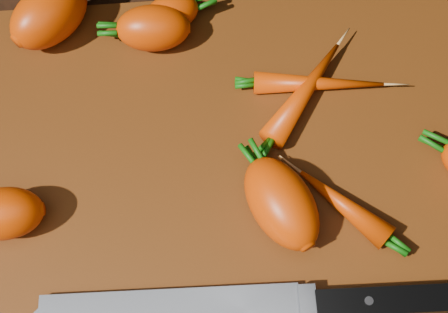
{
  "coord_description": "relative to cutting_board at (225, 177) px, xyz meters",
  "views": [
    {
      "loc": [
        -0.02,
        -0.22,
        0.53
      ],
      "look_at": [
        0.0,
        0.01,
        0.03
      ],
      "focal_mm": 50.0,
      "sensor_mm": 36.0,
      "label": 1
    }
  ],
  "objects": [
    {
      "name": "ground",
      "position": [
        0.0,
        0.0,
        -0.01
      ],
      "size": [
        2.0,
        2.0,
        0.01
      ],
      "primitive_type": "cube",
      "color": "black"
    },
    {
      "name": "cutting_board",
      "position": [
        0.0,
        0.0,
        0.0
      ],
      "size": [
        0.5,
        0.4,
        0.01
      ],
      "primitive_type": "cube",
      "color": "#6A320D",
      "rests_on": "ground"
    },
    {
      "name": "carrot_0",
      "position": [
        -0.16,
        0.17,
        0.03
      ],
      "size": [
        0.1,
        0.1,
        0.06
      ],
      "primitive_type": "ellipsoid",
      "rotation": [
        0.0,
        0.0,
        0.77
      ],
      "color": "#DC3E04",
      "rests_on": "cutting_board"
    },
    {
      "name": "carrot_1",
      "position": [
        -0.19,
        -0.03,
        0.03
      ],
      "size": [
        0.07,
        0.05,
        0.05
      ],
      "primitive_type": "ellipsoid",
      "rotation": [
        0.0,
        0.0,
        3.19
      ],
      "color": "#DC3E04",
      "rests_on": "cutting_board"
    },
    {
      "name": "carrot_2",
      "position": [
        0.04,
        -0.04,
        0.03
      ],
      "size": [
        0.08,
        0.1,
        0.05
      ],
      "primitive_type": "ellipsoid",
      "rotation": [
        0.0,
        0.0,
        1.99
      ],
      "color": "#DC3E04",
      "rests_on": "cutting_board"
    },
    {
      "name": "carrot_3",
      "position": [
        -0.06,
        0.15,
        0.03
      ],
      "size": [
        0.07,
        0.05,
        0.05
      ],
      "primitive_type": "ellipsoid",
      "rotation": [
        0.0,
        0.0,
        3.1
      ],
      "color": "#DC3E04",
      "rests_on": "cutting_board"
    },
    {
      "name": "carrot_4",
      "position": [
        -0.04,
        0.17,
        0.02
      ],
      "size": [
        0.06,
        0.05,
        0.04
      ],
      "primitive_type": "ellipsoid",
      "rotation": [
        0.0,
        0.0,
        0.3
      ],
      "color": "#DC3E04",
      "rests_on": "cutting_board"
    },
    {
      "name": "carrot_6",
      "position": [
        0.08,
        0.07,
        0.02
      ],
      "size": [
        0.1,
        0.11,
        0.03
      ],
      "primitive_type": "ellipsoid",
      "rotation": [
        0.0,
        0.0,
        0.91
      ],
      "color": "#DC3E04",
      "rests_on": "cutting_board"
    },
    {
      "name": "carrot_7",
      "position": [
        0.1,
        0.08,
        0.02
      ],
      "size": [
        0.12,
        0.03,
        0.02
      ],
      "primitive_type": "ellipsoid",
      "rotation": [
        0.0,
        0.0,
        -0.09
      ],
      "color": "#DC3E04",
      "rests_on": "cutting_board"
    },
    {
      "name": "carrot_8",
      "position": [
        0.1,
        -0.04,
        0.02
      ],
      "size": [
        0.08,
        0.08,
        0.02
      ],
      "primitive_type": "ellipsoid",
      "rotation": [
        0.0,
        0.0,
        2.34
      ],
      "color": "#DC3E04",
      "rests_on": "cutting_board"
    },
    {
      "name": "knife",
      "position": [
        -0.03,
        -0.12,
        0.01
      ],
      "size": [
        0.35,
        0.05,
        0.02
      ],
      "rotation": [
        0.0,
        0.0,
        -0.03
      ],
      "color": "gray",
      "rests_on": "cutting_board"
    }
  ]
}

